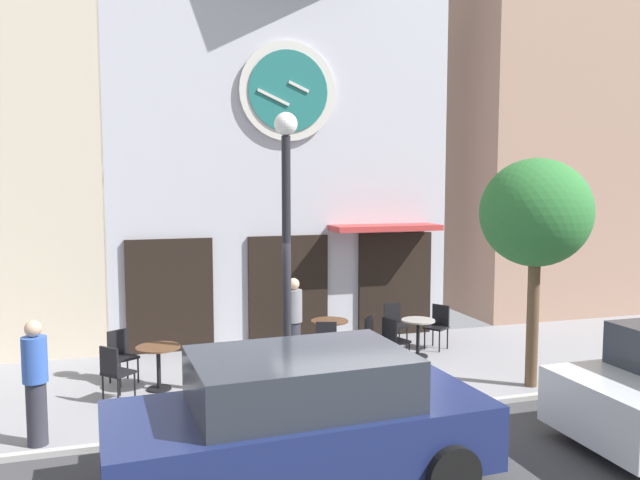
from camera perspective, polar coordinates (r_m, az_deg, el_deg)
The scene contains 18 objects.
ground_plane at distance 9.49m, azimuth 5.25°, elevation -16.30°, with size 29.24×9.83×0.13m.
clock_building at distance 14.65m, azimuth -4.07°, elevation 11.22°, with size 7.39×3.58×9.65m.
neighbor_building_right at distance 19.06m, azimuth 21.13°, elevation 15.46°, with size 6.29×3.53×13.83m.
street_lamp at distance 9.94m, azimuth -3.02°, elevation -1.48°, with size 0.36×0.36×4.51m.
street_tree at distance 11.11m, azimuth 18.77°, elevation 2.20°, with size 1.89×1.70×3.84m.
cafe_table_center at distance 11.06m, azimuth -14.25°, elevation -10.24°, with size 0.73×0.73×0.73m.
cafe_table_near_curb at distance 12.68m, azimuth 0.86°, elevation -8.08°, with size 0.74×0.74×0.72m.
cafe_table_rightmost at distance 12.79m, azimuth 8.77°, elevation -8.09°, with size 0.66×0.66×0.74m.
cafe_chair_facing_wall at distance 12.15m, azimuth 6.57°, elevation -8.68°, with size 0.51×0.51×0.90m.
cafe_chair_curbside at distance 10.65m, azimuth -17.93°, elevation -10.95°, with size 0.57×0.57×0.90m.
cafe_chair_corner at distance 11.87m, azimuth 0.55°, elevation -8.98°, with size 0.50×0.50×0.90m.
cafe_chair_under_awning at distance 11.63m, azimuth -17.39°, elevation -9.54°, with size 0.55×0.55×0.90m.
cafe_chair_near_tree at distance 13.48m, azimuth 10.54°, elevation -7.32°, with size 0.55×0.55×0.90m.
cafe_chair_right_end at distance 12.27m, azimuth 3.97°, elevation -8.51°, with size 0.56×0.56×0.90m.
cafe_chair_near_lamp at distance 13.50m, azimuth 6.65°, elevation -7.24°, with size 0.42×0.42×0.90m.
pedestrian_blue at distance 9.29m, azimuth -24.11°, elevation -11.45°, with size 0.36×0.36×1.67m.
pedestrian_grey at distance 11.94m, azimuth -2.37°, elevation -7.26°, with size 0.33×0.33×1.67m.
parked_car_navy at distance 7.49m, azimuth -1.74°, elevation -15.91°, with size 4.39×2.20×1.55m.
Camera 1 is at (-3.38, -8.40, 3.49)m, focal length 35.77 mm.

